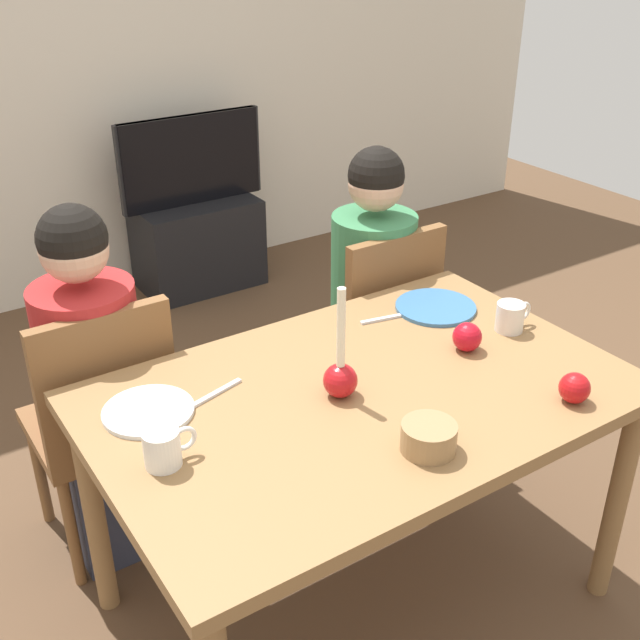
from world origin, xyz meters
The scene contains 19 objects.
ground_plane centered at (0.00, 0.00, 0.00)m, with size 7.68×7.68×0.00m, color brown.
back_wall centered at (0.00, 2.60, 1.30)m, with size 6.40×0.10×2.60m, color beige.
dining_table centered at (0.00, 0.00, 0.67)m, with size 1.40×0.90×0.75m.
chair_left centered at (-0.51, 0.61, 0.51)m, with size 0.40×0.40×0.90m.
chair_right centered at (0.52, 0.61, 0.51)m, with size 0.40×0.40×0.90m.
person_left_child centered at (-0.51, 0.64, 0.57)m, with size 0.30×0.30×1.17m.
person_right_child centered at (0.52, 0.64, 0.57)m, with size 0.30×0.30×1.17m.
tv_stand centered at (0.58, 2.30, 0.24)m, with size 0.64×0.40×0.48m, color black.
tv centered at (0.58, 2.30, 0.71)m, with size 0.79×0.05×0.46m.
candle_centerpiece centered at (-0.06, 0.01, 0.81)m, with size 0.09×0.09×0.31m.
plate_left centered at (-0.51, 0.21, 0.76)m, with size 0.23×0.23×0.01m, color silver.
plate_right centered at (0.47, 0.25, 0.76)m, with size 0.25×0.25×0.01m, color teal.
mug_left centered at (-0.55, 0.00, 0.80)m, with size 0.13×0.08×0.09m.
mug_right centered at (0.56, 0.03, 0.79)m, with size 0.13×0.08×0.09m.
fork_left centered at (-0.33, 0.19, 0.75)m, with size 0.18×0.01×0.01m, color silver.
fork_right centered at (0.30, 0.28, 0.75)m, with size 0.18×0.01×0.01m, color silver.
bowl_walnuts centered at (-0.02, -0.29, 0.78)m, with size 0.13×0.13×0.07m, color #99754C.
apple_near_candle centered at (0.37, 0.01, 0.79)m, with size 0.08×0.08×0.08m, color red.
apple_by_left_plate centered at (0.42, -0.34, 0.79)m, with size 0.08×0.08×0.08m, color red.
Camera 1 is at (-1.04, -1.37, 1.87)m, focal length 43.78 mm.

